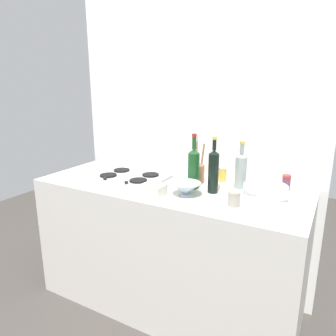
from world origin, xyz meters
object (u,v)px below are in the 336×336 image
Objects in this scene: wine_bottle_mid_left at (213,171)px; butter_dish at (153,190)px; utensil_crock at (197,172)px; wine_bottle_leftmost at (194,168)px; mixing_bowl at (186,188)px; condiment_jar_rear at (234,198)px; condiment_jar_front at (286,183)px; wine_bottle_mid_right at (241,170)px; condiment_jar_spare at (222,174)px; plate_stack at (266,192)px; stovetop_hob at (130,177)px.

wine_bottle_mid_left reaches higher than butter_dish.
wine_bottle_leftmost is at bearing -77.53° from utensil_crock.
condiment_jar_rear is at bearing -4.23° from mixing_bowl.
wine_bottle_mid_left is 0.48m from condiment_jar_front.
wine_bottle_mid_right is (0.26, 0.15, -0.02)m from wine_bottle_leftmost.
condiment_jar_front is 1.14× the size of condiment_jar_rear.
condiment_jar_rear is 0.89× the size of condiment_jar_spare.
wine_bottle_mid_left is at bearing 46.81° from mixing_bowl.
plate_stack is at bearing 58.58° from condiment_jar_rear.
condiment_jar_front is 1.02× the size of condiment_jar_spare.
utensil_crock reaches higher than condiment_jar_spare.
butter_dish is 0.43× the size of utensil_crock.
condiment_jar_front is at bearing 34.81° from butter_dish.
wine_bottle_leftmost reaches higher than stovetop_hob.
wine_bottle_mid_right is 0.34m from condiment_jar_rear.
stovetop_hob is 0.51m from mixing_bowl.
wine_bottle_leftmost is at bearing -175.82° from plate_stack.
wine_bottle_mid_right is at bearing -28.28° from condiment_jar_spare.
wine_bottle_mid_right reaches higher than stovetop_hob.
condiment_jar_front reaches higher than butter_dish.
condiment_jar_spare is at bearing 60.18° from butter_dish.
mixing_bowl is 1.86× the size of condiment_jar_front.
condiment_jar_spare is at bearing 149.65° from plate_stack.
condiment_jar_rear is (0.35, -0.30, -0.03)m from utensil_crock.
mixing_bowl is at bearing 26.93° from butter_dish.
wine_bottle_leftmost reaches higher than plate_stack.
condiment_jar_spare is (-0.34, 0.20, 0.01)m from plate_stack.
condiment_jar_front reaches higher than mixing_bowl.
stovetop_hob is at bearing -164.65° from condiment_jar_front.
utensil_crock is (-0.05, 0.28, 0.03)m from mixing_bowl.
butter_dish is (0.32, -0.20, 0.02)m from stovetop_hob.
condiment_jar_spare is (-0.42, -0.01, -0.00)m from condiment_jar_front.
stovetop_hob is 0.78m from wine_bottle_mid_right.
utensil_crock is at bearing -143.10° from condiment_jar_spare.
condiment_jar_rear reaches higher than stovetop_hob.
wine_bottle_leftmost is 1.09× the size of utensil_crock.
wine_bottle_mid_left is 1.08× the size of utensil_crock.
butter_dish is at bearing -137.06° from wine_bottle_mid_right.
utensil_crock is 0.47m from condiment_jar_rear.
utensil_crock is at bearing 99.44° from mixing_bowl.
wine_bottle_mid_left is at bearing -170.31° from plate_stack.
plate_stack is at bearing 4.38° from stovetop_hob.
condiment_jar_front is at bearing 1.13° from condiment_jar_spare.
wine_bottle_mid_left is at bearing 1.70° from stovetop_hob.
mixing_bowl is 0.28m from utensil_crock.
condiment_jar_rear is (0.33, -0.17, -0.09)m from wine_bottle_leftmost.
wine_bottle_leftmost is 0.27m from condiment_jar_spare.
plate_stack is at bearing 9.69° from wine_bottle_mid_left.
wine_bottle_mid_left is 1.14× the size of wine_bottle_mid_right.
butter_dish is (-0.18, -0.09, -0.01)m from mixing_bowl.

